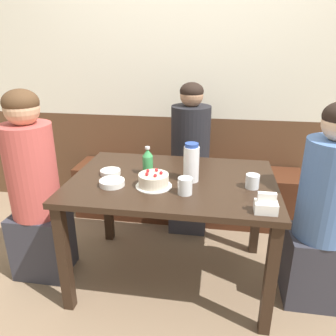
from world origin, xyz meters
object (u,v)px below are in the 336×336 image
object	(u,v)px
bench_seat	(186,193)
bowl_soup_white	(112,183)
glass_tumbler_short	(252,181)
bowl_rice_small	(110,172)
person_teal_shirt	(190,164)
birthday_cake	(154,180)
person_grey_tee	(324,215)
water_pitcher	(191,163)
napkin_holder	(266,205)
soju_bottle	(148,162)
glass_water_tall	(185,186)
person_pale_blue_shirt	(35,193)

from	to	relation	value
bench_seat	bowl_soup_white	distance (m)	1.15
bench_seat	glass_tumbler_short	bearing A→B (deg)	-62.26
bowl_rice_small	person_teal_shirt	distance (m)	0.82
birthday_cake	person_grey_tee	xyz separation A→B (m)	(0.97, 0.07, -0.18)
bowl_soup_white	person_grey_tee	size ratio (longest dim) A/B	0.12
water_pitcher	napkin_holder	world-z (taller)	water_pitcher
soju_bottle	glass_water_tall	size ratio (longest dim) A/B	1.94
bowl_soup_white	glass_tumbler_short	world-z (taller)	glass_tumbler_short
water_pitcher	glass_water_tall	xyz separation A→B (m)	(-0.01, -0.19, -0.07)
person_teal_shirt	person_grey_tee	size ratio (longest dim) A/B	0.99
person_pale_blue_shirt	person_grey_tee	distance (m)	1.76
bench_seat	person_grey_tee	size ratio (longest dim) A/B	1.60
glass_tumbler_short	person_teal_shirt	distance (m)	0.87
bowl_soup_white	person_pale_blue_shirt	bearing A→B (deg)	172.48
glass_tumbler_short	person_grey_tee	xyz separation A→B (m)	(0.41, -0.00, -0.18)
water_pitcher	bowl_rice_small	bearing A→B (deg)	177.82
glass_water_tall	person_pale_blue_shirt	world-z (taller)	person_pale_blue_shirt
soju_bottle	birthday_cake	bearing A→B (deg)	-67.63
bench_seat	bowl_soup_white	world-z (taller)	bowl_soup_white
water_pitcher	person_pale_blue_shirt	size ratio (longest dim) A/B	0.19
napkin_holder	glass_tumbler_short	distance (m)	0.29
glass_water_tall	napkin_holder	bearing A→B (deg)	-19.33
bench_seat	soju_bottle	size ratio (longest dim) A/B	10.79
soju_bottle	glass_water_tall	distance (m)	0.36
bowl_soup_white	glass_water_tall	bearing A→B (deg)	-5.91
bowl_rice_small	bench_seat	bearing A→B (deg)	64.13
bench_seat	napkin_holder	bearing A→B (deg)	-66.48
soju_bottle	person_grey_tee	size ratio (longest dim) A/B	0.15
bench_seat	soju_bottle	distance (m)	0.98
bench_seat	water_pitcher	bearing A→B (deg)	-82.44
bench_seat	bowl_rice_small	size ratio (longest dim) A/B	15.60
napkin_holder	glass_water_tall	distance (m)	0.44
glass_water_tall	bowl_soup_white	bearing A→B (deg)	174.09
napkin_holder	bowl_soup_white	world-z (taller)	napkin_holder
napkin_holder	person_teal_shirt	bearing A→B (deg)	114.49
person_pale_blue_shirt	person_teal_shirt	bearing A→B (deg)	39.63
person_pale_blue_shirt	bench_seat	bearing A→B (deg)	45.93
napkin_holder	person_pale_blue_shirt	xyz separation A→B (m)	(-1.39, 0.26, -0.16)
bench_seat	bowl_rice_small	xyz separation A→B (m)	(-0.40, -0.82, 0.50)
glass_water_tall	glass_tumbler_short	distance (m)	0.39
water_pitcher	person_grey_tee	size ratio (longest dim) A/B	0.19
napkin_holder	glass_water_tall	world-z (taller)	napkin_holder
water_pitcher	person_grey_tee	distance (m)	0.81
water_pitcher	person_pale_blue_shirt	world-z (taller)	person_pale_blue_shirt
water_pitcher	person_grey_tee	world-z (taller)	person_grey_tee
bowl_rice_small	glass_water_tall	bearing A→B (deg)	-22.59
bowl_soup_white	bowl_rice_small	size ratio (longest dim) A/B	1.16
glass_tumbler_short	person_grey_tee	distance (m)	0.45
person_pale_blue_shirt	water_pitcher	bearing A→B (deg)	4.01
napkin_holder	person_pale_blue_shirt	distance (m)	1.42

